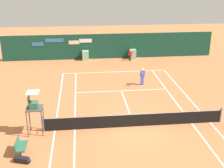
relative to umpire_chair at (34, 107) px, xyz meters
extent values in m
plane|color=#C67042|center=(6.45, 0.15, -1.87)|extent=(80.00, 80.00, 0.00)
cube|color=white|center=(6.45, 11.85, -1.87)|extent=(10.60, 0.10, 0.01)
cube|color=white|center=(1.15, 0.15, -1.87)|extent=(0.10, 23.40, 0.01)
cube|color=white|center=(2.45, 0.15, -1.87)|extent=(0.10, 23.40, 0.01)
cube|color=white|center=(10.45, 0.15, -1.87)|extent=(0.10, 23.40, 0.01)
cube|color=white|center=(11.75, 0.15, -1.87)|extent=(0.10, 23.40, 0.01)
cube|color=white|center=(6.45, 6.55, -1.87)|extent=(8.00, 0.10, 0.01)
cube|color=white|center=(6.45, 3.35, -1.87)|extent=(0.10, 6.40, 0.01)
cube|color=white|center=(6.45, 11.70, -1.87)|extent=(0.10, 0.24, 0.01)
cylinder|color=#4C4C51|center=(0.45, 0.15, -1.33)|extent=(0.10, 0.10, 1.07)
cylinder|color=#4C4C51|center=(12.45, 0.15, -1.33)|extent=(0.10, 0.10, 1.07)
cube|color=black|center=(6.45, 0.15, -1.39)|extent=(12.00, 0.03, 0.95)
cube|color=white|center=(6.45, 0.15, -0.95)|extent=(12.00, 0.04, 0.06)
cube|color=#144233|center=(6.45, 17.15, -0.39)|extent=(25.00, 0.24, 2.95)
cube|color=white|center=(3.62, 17.01, 0.36)|extent=(1.49, 0.02, 0.44)
cube|color=beige|center=(2.29, 17.01, 0.19)|extent=(1.24, 0.02, 0.44)
cube|color=#2D6BA8|center=(0.02, 17.01, 0.48)|extent=(2.14, 0.02, 0.44)
cube|color=#2D6BA8|center=(-1.88, 17.01, 0.08)|extent=(1.35, 0.02, 0.44)
cube|color=#8CB793|center=(3.57, 16.60, -1.31)|extent=(0.74, 0.70, 1.12)
cube|color=#8CB793|center=(9.22, 16.60, -1.31)|extent=(0.70, 0.70, 1.12)
cylinder|color=#47474C|center=(0.46, 0.45, -1.01)|extent=(0.07, 0.07, 1.72)
cylinder|color=#47474C|center=(0.46, -0.45, -1.01)|extent=(0.07, 0.07, 1.72)
cylinder|color=#47474C|center=(-0.44, 0.45, -1.01)|extent=(0.07, 0.07, 1.72)
cylinder|color=#47474C|center=(-0.44, -0.45, -1.01)|extent=(0.07, 0.07, 1.72)
cylinder|color=#47474C|center=(0.46, 0.00, -1.35)|extent=(0.04, 0.81, 0.04)
cylinder|color=#47474C|center=(0.46, 0.00, -0.84)|extent=(0.04, 0.81, 0.04)
cube|color=#47474C|center=(0.01, 0.00, -0.12)|extent=(1.00, 1.00, 0.06)
cube|color=#2D664C|center=(0.01, 0.00, 0.11)|extent=(0.52, 0.56, 0.40)
cube|color=#2D664C|center=(-0.28, 0.00, 0.49)|extent=(0.06, 0.56, 0.45)
cube|color=white|center=(0.01, 0.00, 0.96)|extent=(0.76, 0.80, 0.04)
cylinder|color=#38383D|center=(-0.50, -1.69, -1.68)|extent=(0.06, 0.06, 0.38)
cylinder|color=#38383D|center=(-0.50, -2.72, -1.68)|extent=(0.06, 0.06, 0.38)
cube|color=#2D664C|center=(-0.50, -2.21, -1.45)|extent=(0.48, 1.19, 0.08)
cube|color=#2D664C|center=(-0.77, -2.21, -1.20)|extent=(0.06, 1.19, 0.42)
cube|color=black|center=(-0.40, -3.15, -1.71)|extent=(0.86, 0.53, 0.32)
sphere|color=black|center=(-0.01, -3.27, -1.71)|extent=(0.29, 0.29, 0.28)
cylinder|color=blue|center=(8.63, 7.87, -1.47)|extent=(0.13, 0.13, 0.81)
cylinder|color=blue|center=(8.46, 7.82, -1.47)|extent=(0.13, 0.13, 0.81)
cube|color=blue|center=(8.55, 7.85, -0.78)|extent=(0.41, 0.30, 0.57)
sphere|color=beige|center=(8.55, 7.85, -0.39)|extent=(0.22, 0.22, 0.22)
cylinder|color=white|center=(8.55, 7.85, -0.30)|extent=(0.21, 0.21, 0.06)
cylinder|color=blue|center=(8.76, 7.91, -0.82)|extent=(0.08, 0.08, 0.54)
cylinder|color=beige|center=(8.41, 7.52, -0.55)|extent=(0.24, 0.55, 0.08)
cylinder|color=black|center=(8.48, 7.26, -0.44)|extent=(0.03, 0.03, 0.22)
torus|color=yellow|center=(8.48, 7.26, -0.19)|extent=(0.30, 0.11, 0.30)
cylinder|color=silver|center=(8.48, 7.26, -0.19)|extent=(0.25, 0.08, 0.26)
cylinder|color=black|center=(8.79, 15.75, -1.54)|extent=(0.11, 0.11, 0.65)
cylinder|color=black|center=(8.65, 15.76, -1.54)|extent=(0.11, 0.11, 0.65)
cube|color=#AD1E1E|center=(8.72, 15.75, -0.99)|extent=(0.30, 0.18, 0.45)
sphere|color=tan|center=(8.72, 15.75, -0.68)|extent=(0.18, 0.18, 0.18)
cylinder|color=#AD1E1E|center=(8.90, 15.74, -1.03)|extent=(0.07, 0.07, 0.44)
cylinder|color=#AD1E1E|center=(8.54, 15.76, -1.03)|extent=(0.07, 0.07, 0.44)
sphere|color=#CCE033|center=(7.40, 10.10, -1.84)|extent=(0.07, 0.07, 0.07)
camera|label=1|loc=(3.05, -17.15, 7.86)|focal=47.34mm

